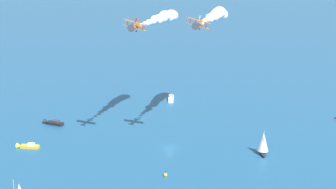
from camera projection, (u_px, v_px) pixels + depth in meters
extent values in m
plane|color=#1E517A|center=(169.00, 148.00, 140.84)|extent=(2000.00, 2000.00, 0.00)
cube|color=black|center=(55.00, 123.00, 162.05)|extent=(6.89, 6.08, 1.12)
cone|color=black|center=(46.00, 122.00, 163.70)|extent=(2.79, 2.87, 2.24)
cube|color=#38383D|center=(56.00, 121.00, 161.57)|extent=(3.03, 2.92, 0.84)
cube|color=gold|center=(30.00, 147.00, 140.65)|extent=(6.49, 4.24, 0.99)
cone|color=gold|center=(19.00, 146.00, 141.19)|extent=(2.24, 2.45, 1.99)
cube|color=silver|center=(31.00, 144.00, 140.34)|extent=(2.62, 2.31, 0.74)
cube|color=white|center=(171.00, 98.00, 194.03)|extent=(4.44, 8.03, 1.22)
cone|color=white|center=(171.00, 101.00, 189.54)|extent=(2.89, 2.55, 2.45)
cube|color=gray|center=(171.00, 96.00, 194.28)|extent=(2.61, 3.11, 0.92)
ellipsoid|color=black|center=(263.00, 153.00, 135.98)|extent=(3.67, 6.72, 0.91)
cylinder|color=#B2B2B7|center=(264.00, 141.00, 134.34)|extent=(0.14, 0.14, 7.44)
cone|color=white|center=(263.00, 142.00, 135.22)|extent=(4.46, 4.46, 6.33)
sphere|color=yellow|center=(165.00, 175.00, 121.33)|extent=(1.10, 1.10, 1.10)
cylinder|color=black|center=(165.00, 172.00, 121.03)|extent=(0.08, 0.08, 1.00)
cylinder|color=orange|center=(198.00, 25.00, 126.67)|extent=(4.24, 6.03, 1.08)
cylinder|color=black|center=(196.00, 26.00, 124.01)|extent=(1.35, 1.14, 1.21)
cylinder|color=#4C4C51|center=(195.00, 26.00, 123.62)|extent=(2.39, 1.47, 2.76)
cube|color=orange|center=(198.00, 26.00, 126.48)|extent=(6.70, 4.76, 1.75)
cube|color=orange|center=(199.00, 21.00, 125.94)|extent=(6.70, 4.76, 1.75)
cylinder|color=black|center=(206.00, 25.00, 125.69)|extent=(0.45, 0.33, 1.60)
cylinder|color=black|center=(201.00, 24.00, 126.02)|extent=(0.45, 0.33, 1.60)
cylinder|color=black|center=(195.00, 22.00, 126.40)|extent=(0.45, 0.33, 1.60)
cylinder|color=black|center=(190.00, 21.00, 126.73)|extent=(0.45, 0.33, 1.60)
cube|color=orange|center=(200.00, 22.00, 129.10)|extent=(0.89, 1.13, 1.19)
cube|color=orange|center=(200.00, 24.00, 129.29)|extent=(2.56, 2.04, 0.64)
cylinder|color=black|center=(199.00, 29.00, 126.08)|extent=(0.53, 0.64, 0.61)
cylinder|color=black|center=(194.00, 28.00, 126.46)|extent=(0.53, 0.64, 0.61)
cylinder|color=#262628|center=(199.00, 19.00, 125.79)|extent=(0.28, 0.21, 0.89)
cylinder|color=white|center=(200.00, 19.00, 125.77)|extent=(0.33, 0.27, 0.79)
cylinder|color=white|center=(199.00, 19.00, 125.81)|extent=(0.33, 0.27, 0.79)
cube|color=white|center=(200.00, 17.00, 125.57)|extent=(0.49, 0.40, 0.58)
sphere|color=brown|center=(200.00, 16.00, 125.44)|extent=(0.21, 0.21, 0.21)
cylinder|color=white|center=(201.00, 16.00, 125.36)|extent=(0.26, 0.21, 0.58)
cylinder|color=white|center=(199.00, 15.00, 125.48)|extent=(0.44, 0.32, 0.48)
ellipsoid|color=white|center=(203.00, 23.00, 130.86)|extent=(1.83, 1.86, 1.17)
ellipsoid|color=white|center=(204.00, 21.00, 133.50)|extent=(2.15, 2.19, 1.38)
ellipsoid|color=white|center=(205.00, 20.00, 136.24)|extent=(3.13, 3.39, 1.80)
ellipsoid|color=white|center=(208.00, 20.00, 138.88)|extent=(3.61, 3.64, 2.34)
ellipsoid|color=white|center=(210.00, 19.00, 141.57)|extent=(4.60, 4.93, 2.69)
ellipsoid|color=white|center=(209.00, 17.00, 144.35)|extent=(5.04, 5.42, 2.95)
ellipsoid|color=white|center=(213.00, 17.00, 146.89)|extent=(5.82, 6.21, 3.43)
ellipsoid|color=white|center=(213.00, 18.00, 149.83)|extent=(6.30, 6.65, 3.80)
ellipsoid|color=white|center=(214.00, 16.00, 152.50)|extent=(6.40, 6.52, 4.10)
ellipsoid|color=white|center=(216.00, 15.00, 155.13)|extent=(8.22, 9.00, 4.62)
ellipsoid|color=white|center=(217.00, 14.00, 157.72)|extent=(8.54, 9.11, 5.05)
ellipsoid|color=white|center=(220.00, 12.00, 160.23)|extent=(8.06, 8.12, 5.24)
ellipsoid|color=white|center=(221.00, 14.00, 163.17)|extent=(8.83, 9.08, 5.56)
cylinder|color=orange|center=(135.00, 27.00, 126.41)|extent=(4.24, 6.03, 1.08)
cylinder|color=black|center=(132.00, 28.00, 123.75)|extent=(1.35, 1.14, 1.21)
cylinder|color=#4C4C51|center=(131.00, 28.00, 123.36)|extent=(2.39, 1.47, 2.76)
cube|color=orange|center=(135.00, 28.00, 126.23)|extent=(6.70, 4.76, 1.75)
cube|color=orange|center=(136.00, 23.00, 125.68)|extent=(6.70, 4.76, 1.75)
cylinder|color=black|center=(143.00, 27.00, 125.43)|extent=(0.45, 0.33, 1.60)
cylinder|color=black|center=(138.00, 26.00, 125.77)|extent=(0.45, 0.33, 1.60)
cylinder|color=black|center=(132.00, 24.00, 126.14)|extent=(0.45, 0.33, 1.60)
cylinder|color=black|center=(127.00, 23.00, 126.48)|extent=(0.45, 0.33, 1.60)
cube|color=orange|center=(139.00, 24.00, 128.84)|extent=(0.89, 1.13, 1.19)
cube|color=orange|center=(138.00, 26.00, 129.03)|extent=(2.56, 2.04, 0.64)
cylinder|color=black|center=(136.00, 31.00, 125.83)|extent=(0.53, 0.64, 0.61)
cylinder|color=black|center=(131.00, 30.00, 126.20)|extent=(0.53, 0.64, 0.61)
cylinder|color=#262628|center=(136.00, 21.00, 125.53)|extent=(0.28, 0.21, 0.89)
cylinder|color=red|center=(136.00, 21.00, 125.51)|extent=(0.33, 0.27, 0.79)
cylinder|color=red|center=(136.00, 21.00, 125.55)|extent=(0.33, 0.27, 0.79)
cube|color=red|center=(136.00, 19.00, 125.31)|extent=(0.49, 0.40, 0.58)
sphere|color=brown|center=(137.00, 18.00, 125.18)|extent=(0.21, 0.21, 0.21)
cylinder|color=red|center=(138.00, 19.00, 125.17)|extent=(0.55, 0.38, 0.22)
cylinder|color=red|center=(135.00, 18.00, 125.36)|extent=(0.55, 0.38, 0.22)
ellipsoid|color=white|center=(141.00, 25.00, 130.62)|extent=(2.06, 2.24, 1.18)
ellipsoid|color=white|center=(144.00, 23.00, 133.25)|extent=(2.27, 2.37, 1.38)
ellipsoid|color=white|center=(147.00, 24.00, 136.05)|extent=(2.82, 2.89, 1.78)
ellipsoid|color=white|center=(149.00, 22.00, 138.84)|extent=(3.67, 3.75, 2.33)
ellipsoid|color=white|center=(153.00, 22.00, 141.44)|extent=(4.38, 4.70, 2.55)
ellipsoid|color=white|center=(155.00, 19.00, 144.03)|extent=(5.05, 5.24, 3.13)
ellipsoid|color=white|center=(158.00, 20.00, 146.85)|extent=(5.17, 5.27, 3.31)
ellipsoid|color=white|center=(159.00, 19.00, 149.56)|extent=(5.99, 6.05, 3.89)
ellipsoid|color=white|center=(162.00, 18.00, 152.29)|extent=(7.23, 7.72, 4.27)
ellipsoid|color=white|center=(165.00, 16.00, 154.71)|extent=(7.94, 8.55, 4.60)
ellipsoid|color=white|center=(167.00, 17.00, 157.60)|extent=(7.66, 7.83, 4.88)
ellipsoid|color=white|center=(171.00, 16.00, 159.98)|extent=(8.99, 9.58, 5.33)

